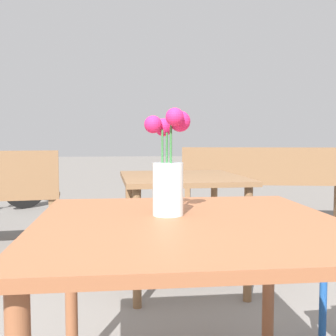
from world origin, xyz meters
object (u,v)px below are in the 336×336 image
(flower_vase, at_px, (168,174))
(table_back, at_px, (181,191))
(bench_middle, at_px, (265,181))
(table_front, at_px, (190,247))

(flower_vase, distance_m, table_back, 1.41)
(table_back, bearing_deg, flower_vase, -100.36)
(flower_vase, bearing_deg, bench_middle, 65.28)
(table_front, relative_size, table_back, 1.08)
(table_front, height_order, table_back, table_back)
(bench_middle, height_order, table_back, bench_middle)
(table_back, bearing_deg, bench_middle, 56.39)
(table_front, xyz_separation_m, table_back, (0.19, 1.46, -0.02))
(table_front, bearing_deg, flower_vase, 121.03)
(bench_middle, xyz_separation_m, table_back, (-1.23, -1.85, 0.13))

